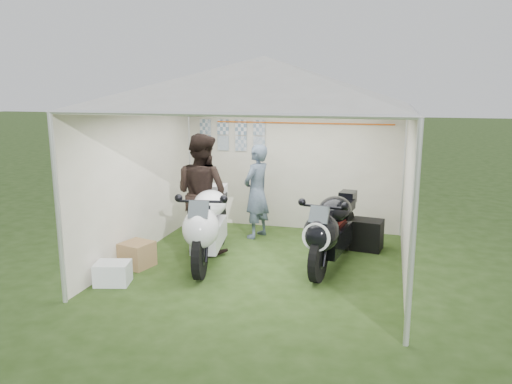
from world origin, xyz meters
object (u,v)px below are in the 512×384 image
paddock_stand (346,239)px  crate_1 (137,254)px  motorcycle_black (331,228)px  person_blue_jacket (257,191)px  equipment_box (367,235)px  canopy_tent (265,87)px  person_dark_jacket (202,193)px  crate_0 (113,273)px  motorcycle_white (208,223)px

paddock_stand → crate_1: bearing=-149.7°
motorcycle_black → crate_1: (-2.73, -0.73, -0.40)m
person_blue_jacket → equipment_box: size_ratio=3.33×
equipment_box → person_blue_jacket: bearing=174.0°
canopy_tent → motorcycle_black: canopy_tent is taller
person_dark_jacket → person_blue_jacket: (0.64, 0.96, -0.13)m
person_blue_jacket → person_dark_jacket: bearing=-12.7°
person_dark_jacket → equipment_box: 2.73m
canopy_tent → crate_1: (-1.75, -0.68, -2.39)m
paddock_stand → person_dark_jacket: size_ratio=0.21×
equipment_box → crate_1: size_ratio=1.20×
crate_0 → motorcycle_white: bearing=49.9°
equipment_box → crate_1: 3.62m
canopy_tent → equipment_box: size_ratio=11.57×
person_dark_jacket → equipment_box: person_dark_jacket is taller
motorcycle_black → crate_1: 2.86m
person_dark_jacket → motorcycle_white: bearing=139.4°
person_dark_jacket → equipment_box: bearing=-144.2°
person_blue_jacket → crate_1: person_blue_jacket is taller
person_blue_jacket → crate_0: 2.96m
person_dark_jacket → crate_1: person_dark_jacket is taller
person_blue_jacket → crate_1: bearing=-13.8°
person_blue_jacket → paddock_stand: bearing=103.2°
canopy_tent → person_dark_jacket: size_ratio=3.00×
motorcycle_black → person_blue_jacket: 1.86m
equipment_box → crate_0: (-3.19, -2.38, -0.10)m
person_dark_jacket → person_blue_jacket: bearing=-104.4°
canopy_tent → person_blue_jacket: bearing=110.3°
person_blue_jacket → equipment_box: (1.89, -0.20, -0.57)m
motorcycle_white → equipment_box: bearing=19.2°
paddock_stand → person_dark_jacket: person_dark_jacket is taller
paddock_stand → crate_0: size_ratio=0.88×
canopy_tent → equipment_box: (1.45, 1.01, -2.33)m
motorcycle_white → crate_0: 1.54m
crate_0 → person_dark_jacket: bearing=67.8°
canopy_tent → motorcycle_black: 2.22m
motorcycle_white → motorcycle_black: 1.80m
equipment_box → crate_1: equipment_box is taller
canopy_tent → crate_0: 3.28m
person_dark_jacket → motorcycle_black: bearing=-166.6°
paddock_stand → equipment_box: (0.32, 0.01, 0.10)m
motorcycle_black → person_dark_jacket: size_ratio=1.13×
crate_1 → person_blue_jacket: bearing=55.4°
motorcycle_black → person_blue_jacket: size_ratio=1.30×
person_blue_jacket → motorcycle_black: bearing=71.6°
motorcycle_black → crate_1: bearing=-156.5°
canopy_tent → paddock_stand: (1.13, 1.00, -2.43)m
motorcycle_white → crate_0: motorcycle_white is taller
motorcycle_black → paddock_stand: (0.15, 0.96, -0.44)m
motorcycle_white → person_dark_jacket: (-0.29, 0.49, 0.33)m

